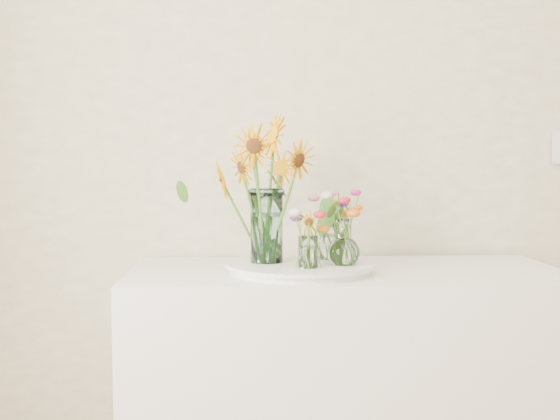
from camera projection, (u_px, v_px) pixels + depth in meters
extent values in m
cube|color=white|center=(345.00, 404.00, 2.32)|extent=(1.40, 0.60, 0.90)
cylinder|color=white|center=(300.00, 268.00, 2.23)|extent=(0.45, 0.45, 0.02)
cylinder|color=#9DCEC8|center=(267.00, 226.00, 2.23)|extent=(0.12, 0.12, 0.24)
cylinder|color=white|center=(308.00, 253.00, 2.12)|extent=(0.08, 0.08, 0.10)
cylinder|color=white|center=(330.00, 242.00, 2.30)|extent=(0.09, 0.09, 0.12)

